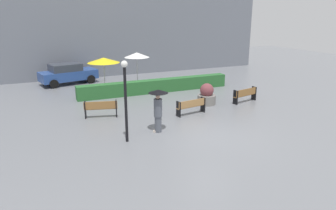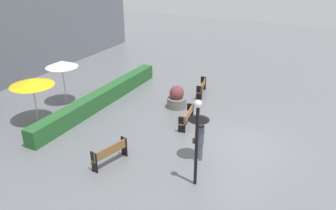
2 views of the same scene
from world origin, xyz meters
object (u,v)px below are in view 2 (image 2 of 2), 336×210
(bench_far_right, at_px, (202,87))
(pedestrian_with_umbrella, at_px, (199,133))
(planter_pot, at_px, (177,98))
(patio_umbrella_white, at_px, (62,64))
(bench_far_left, at_px, (110,152))
(lamp_post, at_px, (197,134))
(bench_mid_center, at_px, (187,116))
(patio_umbrella_yellow, at_px, (32,82))

(bench_far_right, bearing_deg, pedestrian_with_umbrella, -159.95)
(planter_pot, height_order, patio_umbrella_white, patio_umbrella_white)
(bench_far_right, bearing_deg, bench_far_left, 175.84)
(bench_far_left, relative_size, bench_far_right, 0.94)
(lamp_post, relative_size, patio_umbrella_white, 1.37)
(bench_far_right, xyz_separation_m, lamp_post, (-8.43, -3.02, 1.65))
(bench_mid_center, height_order, pedestrian_with_umbrella, pedestrian_with_umbrella)
(bench_mid_center, relative_size, planter_pot, 1.40)
(bench_far_left, xyz_separation_m, bench_far_right, (8.74, -0.64, -0.03))
(bench_mid_center, relative_size, bench_far_right, 0.98)
(bench_mid_center, distance_m, bench_far_right, 4.24)
(bench_far_right, xyz_separation_m, planter_pot, (-2.40, 0.59, 0.03))
(bench_mid_center, height_order, bench_far_right, bench_far_right)
(pedestrian_with_umbrella, xyz_separation_m, patio_umbrella_yellow, (-0.46, 8.75, 0.92))
(bench_far_left, xyz_separation_m, bench_mid_center, (4.58, -1.45, -0.04))
(bench_far_right, xyz_separation_m, patio_umbrella_yellow, (-7.23, 6.28, 1.66))
(bench_far_right, xyz_separation_m, patio_umbrella_white, (-4.73, 6.60, 1.85))
(planter_pot, xyz_separation_m, patio_umbrella_yellow, (-4.83, 5.69, 1.63))
(planter_pot, relative_size, patio_umbrella_white, 0.50)
(lamp_post, relative_size, patio_umbrella_yellow, 1.48)
(patio_umbrella_yellow, bearing_deg, bench_mid_center, -66.63)
(bench_far_left, distance_m, bench_mid_center, 4.80)
(bench_far_right, distance_m, pedestrian_with_umbrella, 7.24)
(bench_mid_center, distance_m, patio_umbrella_white, 7.66)
(patio_umbrella_yellow, distance_m, patio_umbrella_white, 2.52)
(lamp_post, bearing_deg, patio_umbrella_white, 68.95)
(bench_far_right, xyz_separation_m, pedestrian_with_umbrella, (-6.77, -2.47, 0.75))
(lamp_post, xyz_separation_m, patio_umbrella_yellow, (1.20, 9.29, 0.01))
(lamp_post, distance_m, patio_umbrella_white, 10.30)
(patio_umbrella_white, bearing_deg, pedestrian_with_umbrella, -102.68)
(bench_far_left, xyz_separation_m, pedestrian_with_umbrella, (1.97, -3.11, 0.72))
(bench_far_left, relative_size, patio_umbrella_white, 0.68)
(bench_mid_center, relative_size, pedestrian_with_umbrella, 0.90)
(planter_pot, distance_m, patio_umbrella_white, 6.70)
(bench_far_right, relative_size, patio_umbrella_yellow, 0.78)
(planter_pot, bearing_deg, bench_mid_center, -141.62)
(planter_pot, bearing_deg, bench_far_left, 179.57)
(planter_pot, bearing_deg, patio_umbrella_yellow, 130.34)
(bench_far_left, bearing_deg, patio_umbrella_white, 56.05)
(bench_far_right, height_order, patio_umbrella_white, patio_umbrella_white)
(bench_far_left, distance_m, lamp_post, 4.01)
(lamp_post, height_order, patio_umbrella_yellow, lamp_post)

